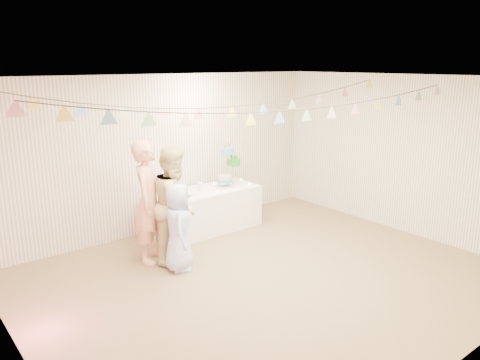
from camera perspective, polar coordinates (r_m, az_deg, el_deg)
floor at (r=6.37m, az=3.15°, el=-11.78°), size 6.00×6.00×0.00m
ceiling at (r=5.72m, az=3.51°, el=12.31°), size 6.00×6.00×0.00m
back_wall at (r=7.90m, az=-8.87°, el=3.20°), size 6.00×6.00×0.00m
front_wall at (r=4.47m, az=25.39°, el=-6.68°), size 6.00×6.00×0.00m
left_wall at (r=4.58m, az=-26.09°, el=-6.26°), size 5.00×5.00×0.00m
right_wall at (r=8.18m, az=19.20°, el=2.95°), size 5.00×5.00×0.00m
table at (r=7.92m, az=-4.28°, el=-3.71°), size 1.89×0.75×0.71m
cake_stand at (r=8.08m, az=-1.35°, el=2.10°), size 0.61×0.36×0.68m
cake_bottom at (r=8.00m, az=-1.94°, el=0.10°), size 0.31×0.31×0.15m
cake_middle at (r=8.25m, az=-0.74°, el=2.47°), size 0.27×0.27×0.22m
cake_top_tier at (r=7.96m, az=-1.58°, el=4.01°), size 0.25×0.25×0.19m
platter at (r=7.52m, az=-7.11°, el=-1.55°), size 0.35×0.35×0.02m
posy at (r=7.80m, az=-4.92°, el=-0.43°), size 0.13×0.13×0.14m
person_adult_a at (r=6.70m, az=-11.05°, el=-2.61°), size 0.74×0.75×1.75m
person_adult_b at (r=6.69m, az=-7.91°, el=-2.91°), size 1.02×1.01×1.67m
person_child at (r=6.42m, az=-7.51°, el=-5.74°), size 0.62×0.71×1.22m
bunting_back at (r=6.59m, az=-3.04°, el=10.40°), size 5.60×1.10×0.40m
bunting_front at (r=5.59m, az=4.86°, el=9.37°), size 5.60×0.90×0.36m
tealight_0 at (r=7.29m, az=-8.86°, el=-2.42°), size 0.04×0.04×0.03m
tealight_1 at (r=7.78m, az=-7.20°, el=-1.29°), size 0.04×0.04×0.03m
tealight_2 at (r=7.70m, az=-2.79°, el=-1.36°), size 0.04×0.04×0.03m
tealight_3 at (r=8.18m, az=-3.18°, el=-0.42°), size 0.04×0.04×0.03m
tealight_4 at (r=8.15m, az=1.15°, el=-0.45°), size 0.04×0.04×0.03m
tealight_5 at (r=8.45m, az=0.14°, el=0.08°), size 0.04×0.04×0.03m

